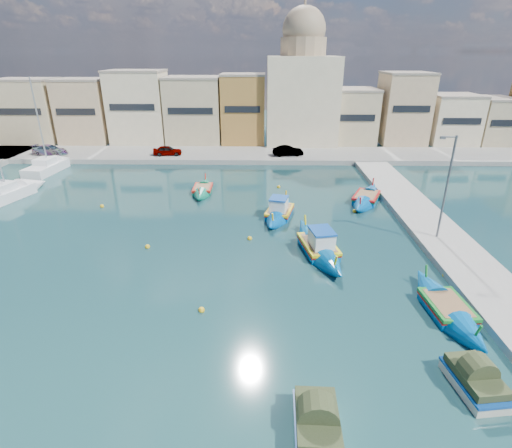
% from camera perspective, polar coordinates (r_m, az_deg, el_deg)
% --- Properties ---
extents(ground, '(160.00, 160.00, 0.00)m').
position_cam_1_polar(ground, '(25.34, -9.43, -8.26)').
color(ground, '#112A34').
rests_on(ground, ground).
extents(east_quay, '(4.00, 70.00, 0.50)m').
position_cam_1_polar(east_quay, '(28.24, 29.71, -7.21)').
color(east_quay, gray).
rests_on(east_quay, ground).
extents(north_quay, '(80.00, 8.00, 0.60)m').
position_cam_1_polar(north_quay, '(54.90, -3.73, 9.81)').
color(north_quay, gray).
rests_on(north_quay, ground).
extents(north_townhouses, '(83.20, 7.87, 10.19)m').
position_cam_1_polar(north_townhouses, '(61.13, 3.21, 15.70)').
color(north_townhouses, tan).
rests_on(north_townhouses, ground).
extents(church_block, '(10.00, 10.00, 19.10)m').
position_cam_1_polar(church_block, '(61.60, 6.53, 18.84)').
color(church_block, beige).
rests_on(church_block, ground).
extents(quay_street_lamp, '(1.18, 0.16, 8.00)m').
position_cam_1_polar(quay_street_lamp, '(31.37, 25.47, 4.75)').
color(quay_street_lamp, '#595B60').
rests_on(quay_street_lamp, ground).
extents(parked_cars, '(35.73, 2.04, 1.30)m').
position_cam_1_polar(parked_cars, '(54.99, -14.53, 10.15)').
color(parked_cars, '#4C1919').
rests_on(parked_cars, north_quay).
extents(luzzu_turquoise_cabin, '(3.79, 9.56, 3.00)m').
position_cam_1_polar(luzzu_turquoise_cabin, '(28.78, 8.91, -3.31)').
color(luzzu_turquoise_cabin, '#005DA3').
rests_on(luzzu_turquoise_cabin, ground).
extents(luzzu_blue_cabin, '(3.75, 8.16, 2.81)m').
position_cam_1_polar(luzzu_blue_cabin, '(34.69, 3.37, 1.67)').
color(luzzu_blue_cabin, '#0056AA').
rests_on(luzzu_blue_cabin, ground).
extents(luzzu_cyan_mid, '(5.38, 8.68, 2.54)m').
position_cam_1_polar(luzzu_cyan_mid, '(39.58, 15.47, 3.52)').
color(luzzu_cyan_mid, '#0054A2').
rests_on(luzzu_cyan_mid, ground).
extents(luzzu_green, '(1.88, 6.90, 2.17)m').
position_cam_1_polar(luzzu_green, '(41.05, -7.61, 4.83)').
color(luzzu_green, '#0B7557').
rests_on(luzzu_green, ground).
extents(luzzu_cyan_south, '(2.50, 7.93, 2.43)m').
position_cam_1_polar(luzzu_cyan_south, '(24.55, 25.58, -10.93)').
color(luzzu_cyan_south, '#0056A1').
rests_on(luzzu_cyan_south, ground).
extents(tender_near, '(1.79, 3.16, 1.53)m').
position_cam_1_polar(tender_near, '(16.69, 8.69, -26.49)').
color(tender_near, beige).
rests_on(tender_near, ground).
extents(tender_far, '(1.95, 3.11, 1.45)m').
position_cam_1_polar(tender_far, '(20.24, 28.78, -19.06)').
color(tender_far, beige).
rests_on(tender_far, ground).
extents(yacht_north, '(3.25, 8.83, 11.53)m').
position_cam_1_polar(yacht_north, '(55.09, -26.74, 7.58)').
color(yacht_north, white).
rests_on(yacht_north, ground).
extents(yacht_midnorth, '(4.48, 8.43, 11.46)m').
position_cam_1_polar(yacht_midnorth, '(46.47, -30.80, 4.17)').
color(yacht_midnorth, white).
rests_on(yacht_midnorth, ground).
extents(mooring_buoys, '(26.84, 22.22, 0.36)m').
position_cam_1_polar(mooring_buoys, '(31.60, -0.62, -1.06)').
color(mooring_buoys, yellow).
rests_on(mooring_buoys, ground).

